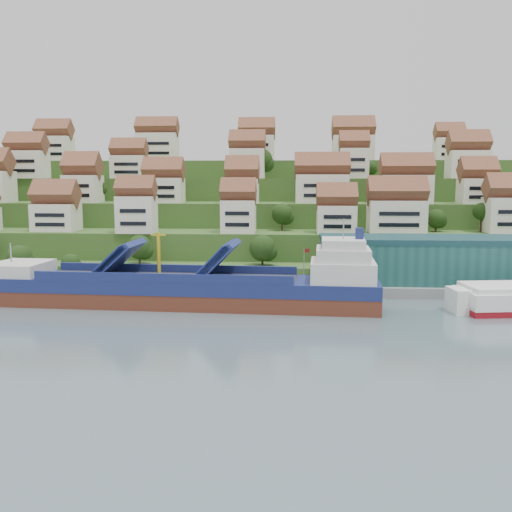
{
  "coord_description": "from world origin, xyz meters",
  "views": [
    {
      "loc": [
        15.25,
        -110.43,
        24.96
      ],
      "look_at": [
        7.51,
        14.0,
        8.0
      ],
      "focal_mm": 40.0,
      "sensor_mm": 36.0,
      "label": 1
    }
  ],
  "objects": [
    {
      "name": "cargo_ship",
      "position": [
        -4.65,
        -0.86,
        3.29
      ],
      "size": [
        78.49,
        16.43,
        17.28
      ],
      "rotation": [
        0.0,
        0.0,
        -0.06
      ],
      "color": "#5D2B1C",
      "rests_on": "ground"
    },
    {
      "name": "quay",
      "position": [
        20.0,
        15.0,
        1.1
      ],
      "size": [
        180.0,
        14.0,
        2.2
      ],
      "primitive_type": "cube",
      "color": "gray",
      "rests_on": "ground"
    },
    {
      "name": "flagpole",
      "position": [
        18.11,
        10.0,
        6.88
      ],
      "size": [
        1.28,
        0.16,
        8.0
      ],
      "color": "gray",
      "rests_on": "quay"
    },
    {
      "name": "hillside_trees",
      "position": [
        -4.65,
        42.91,
        16.13
      ],
      "size": [
        141.88,
        62.43,
        31.51
      ],
      "color": "#203C14",
      "rests_on": "ground"
    },
    {
      "name": "hillside",
      "position": [
        0.0,
        103.55,
        10.66
      ],
      "size": [
        260.0,
        128.0,
        31.0
      ],
      "color": "#2D4C1E",
      "rests_on": "ground"
    },
    {
      "name": "hillside_village",
      "position": [
        0.03,
        60.92,
        24.62
      ],
      "size": [
        158.3,
        64.64,
        29.58
      ],
      "color": "white",
      "rests_on": "ground"
    },
    {
      "name": "warehouse",
      "position": [
        52.0,
        17.0,
        7.2
      ],
      "size": [
        60.0,
        15.0,
        10.0
      ],
      "primitive_type": "cube",
      "color": "#1F5551",
      "rests_on": "quay"
    },
    {
      "name": "ground",
      "position": [
        0.0,
        0.0,
        0.0
      ],
      "size": [
        300.0,
        300.0,
        0.0
      ],
      "primitive_type": "plane",
      "color": "slate",
      "rests_on": "ground"
    }
  ]
}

